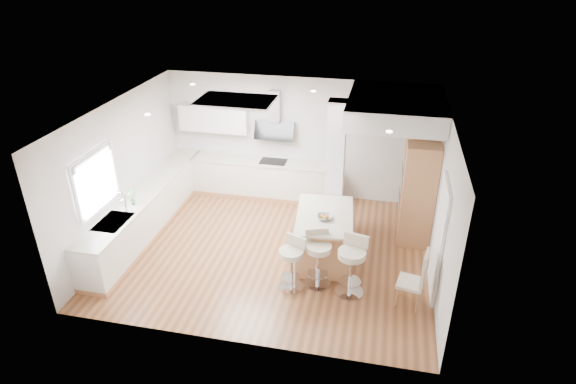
% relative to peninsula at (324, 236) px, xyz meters
% --- Properties ---
extents(ground, '(6.00, 6.00, 0.00)m').
position_rel_peninsula_xyz_m(ground, '(-1.01, 0.03, -0.47)').
color(ground, brown).
rests_on(ground, ground).
extents(ceiling, '(6.00, 5.00, 0.02)m').
position_rel_peninsula_xyz_m(ceiling, '(-1.01, 0.03, -0.47)').
color(ceiling, silver).
rests_on(ceiling, ground).
extents(wall_back, '(6.00, 0.04, 2.80)m').
position_rel_peninsula_xyz_m(wall_back, '(-1.01, 2.53, 0.93)').
color(wall_back, beige).
rests_on(wall_back, ground).
extents(wall_left, '(0.04, 5.00, 2.80)m').
position_rel_peninsula_xyz_m(wall_left, '(-4.01, 0.03, 0.93)').
color(wall_left, beige).
rests_on(wall_left, ground).
extents(wall_right, '(0.04, 5.00, 2.80)m').
position_rel_peninsula_xyz_m(wall_right, '(1.99, 0.03, 0.93)').
color(wall_right, beige).
rests_on(wall_right, ground).
extents(skylight, '(4.10, 2.10, 0.06)m').
position_rel_peninsula_xyz_m(skylight, '(-1.80, 0.63, 2.30)').
color(skylight, white).
rests_on(skylight, ground).
extents(window_left, '(0.06, 1.28, 1.07)m').
position_rel_peninsula_xyz_m(window_left, '(-3.96, -0.87, 1.22)').
color(window_left, white).
rests_on(window_left, ground).
extents(doorway_right, '(0.05, 1.00, 2.10)m').
position_rel_peninsula_xyz_m(doorway_right, '(1.97, -0.57, 0.53)').
color(doorway_right, '#494039').
rests_on(doorway_right, ground).
extents(counter_left, '(0.63, 4.50, 1.35)m').
position_rel_peninsula_xyz_m(counter_left, '(-3.71, 0.26, -0.02)').
color(counter_left, tan).
rests_on(counter_left, ground).
extents(counter_back, '(3.62, 0.63, 2.50)m').
position_rel_peninsula_xyz_m(counter_back, '(-1.92, 2.25, 0.22)').
color(counter_back, tan).
rests_on(counter_back, ground).
extents(pillar, '(0.35, 0.35, 2.80)m').
position_rel_peninsula_xyz_m(pillar, '(0.04, 0.98, 0.93)').
color(pillar, white).
rests_on(pillar, ground).
extents(soffit, '(1.78, 2.20, 0.40)m').
position_rel_peninsula_xyz_m(soffit, '(1.09, 1.43, 2.13)').
color(soffit, silver).
rests_on(soffit, ground).
extents(oven_column, '(0.63, 1.21, 2.10)m').
position_rel_peninsula_xyz_m(oven_column, '(1.67, 1.26, 0.58)').
color(oven_column, tan).
rests_on(oven_column, ground).
extents(peninsula, '(1.16, 1.63, 1.01)m').
position_rel_peninsula_xyz_m(peninsula, '(0.00, 0.00, 0.00)').
color(peninsula, tan).
rests_on(peninsula, ground).
extents(bar_stool_a, '(0.57, 0.57, 0.98)m').
position_rel_peninsula_xyz_m(bar_stool_a, '(-0.41, -1.00, 0.08)').
color(bar_stool_a, silver).
rests_on(bar_stool_a, ground).
extents(bar_stool_b, '(0.61, 0.61, 1.04)m').
position_rel_peninsula_xyz_m(bar_stool_b, '(0.01, -0.82, 0.11)').
color(bar_stool_b, silver).
rests_on(bar_stool_b, ground).
extents(bar_stool_c, '(0.59, 0.59, 1.09)m').
position_rel_peninsula_xyz_m(bar_stool_c, '(0.60, -0.94, 0.14)').
color(bar_stool_c, silver).
rests_on(bar_stool_c, ground).
extents(dining_chair, '(0.49, 0.49, 1.07)m').
position_rel_peninsula_xyz_m(dining_chair, '(1.66, -1.07, 0.10)').
color(dining_chair, beige).
rests_on(dining_chair, ground).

